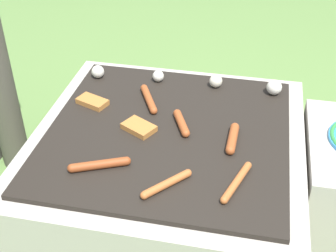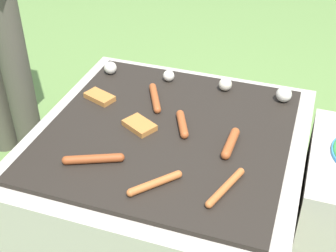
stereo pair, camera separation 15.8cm
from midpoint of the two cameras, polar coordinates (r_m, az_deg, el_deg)
The scene contains 11 objects.
ground_plane at distance 1.88m, azimuth 2.45°, elevation -11.48°, with size 14.00×14.00×0.00m, color #608442.
grill at distance 1.73m, azimuth 2.63°, elevation -6.59°, with size 0.92×0.92×0.44m.
sausage_front_left at distance 1.60m, azimuth 4.57°, elevation 0.15°, with size 0.08×0.14×0.03m.
sausage_back_right at distance 1.46m, azimuth -6.05°, elevation -4.13°, with size 0.18×0.09×0.03m.
sausage_back_center at distance 1.53m, azimuth 10.58°, elevation -2.17°, with size 0.03×0.16×0.03m.
sausage_mid_left at distance 1.37m, azimuth 1.69°, elevation -7.13°, with size 0.13×0.14×0.02m.
sausage_front_center at distance 1.74m, azimuth 0.99°, elevation 3.38°, with size 0.10×0.17×0.03m.
sausage_front_right at distance 1.38m, azimuth 10.33°, elevation -7.50°, with size 0.08×0.19×0.02m.
bread_slice_left at distance 1.60m, azimuth -0.68°, elevation -0.01°, with size 0.13×0.11×0.02m.
bread_slice_center at distance 1.76m, azimuth -5.80°, elevation 3.47°, with size 0.13×0.10×0.02m.
mushroom_row at distance 1.82m, azimuth 7.19°, elevation 5.26°, with size 0.75×0.07×0.06m.
Camera 2 is at (0.41, -1.22, 1.38)m, focal length 50.00 mm.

